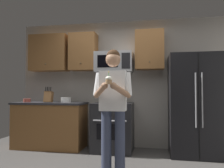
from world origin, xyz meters
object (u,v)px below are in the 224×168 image
object	(u,v)px
bowl_large_white	(66,100)
oven_range	(113,127)
bowl_small_colored	(27,100)
refrigerator	(195,105)
knife_block	(49,97)
microwave	(114,62)
person	(113,101)
cupcake	(109,80)

from	to	relation	value
bowl_large_white	oven_range	bearing A→B (deg)	-2.35
bowl_large_white	bowl_small_colored	size ratio (longest dim) A/B	1.39
refrigerator	bowl_small_colored	distance (m)	3.29
knife_block	microwave	bearing A→B (deg)	6.44
person	knife_block	bearing A→B (deg)	145.71
knife_block	refrigerator	bearing A→B (deg)	-0.20
microwave	knife_block	size ratio (longest dim) A/B	2.31
microwave	cupcake	world-z (taller)	microwave
person	oven_range	bearing A→B (deg)	99.82
bowl_large_white	person	distance (m)	1.59
microwave	bowl_large_white	size ratio (longest dim) A/B	3.51
knife_block	cupcake	size ratio (longest dim) A/B	1.84
knife_block	bowl_large_white	size ratio (longest dim) A/B	1.52
knife_block	cupcake	world-z (taller)	cupcake
bowl_small_colored	person	world-z (taller)	person
refrigerator	microwave	bearing A→B (deg)	173.97
person	refrigerator	bearing A→B (deg)	37.53
refrigerator	knife_block	size ratio (longest dim) A/B	5.63
cupcake	person	bearing A→B (deg)	90.00
microwave	oven_range	bearing A→B (deg)	-90.02
bowl_small_colored	person	xyz separation A→B (m)	(1.97, -1.03, 0.04)
bowl_small_colored	refrigerator	bearing A→B (deg)	-0.25
knife_block	person	distance (m)	1.81
bowl_large_white	person	bearing A→B (deg)	-43.36
microwave	person	xyz separation A→B (m)	(0.18, -1.17, -0.72)
bowl_large_white	knife_block	bearing A→B (deg)	-168.54
refrigerator	cupcake	size ratio (longest dim) A/B	10.35
person	bowl_small_colored	bearing A→B (deg)	152.51
cupcake	bowl_large_white	bearing A→B (deg)	129.14
refrigerator	person	world-z (taller)	refrigerator
bowl_small_colored	cupcake	distance (m)	2.42
cupcake	knife_block	bearing A→B (deg)	137.97
refrigerator	cupcake	distance (m)	1.92
bowl_large_white	bowl_small_colored	bearing A→B (deg)	-175.48
oven_range	refrigerator	size ratio (longest dim) A/B	0.52
microwave	knife_block	world-z (taller)	microwave
bowl_small_colored	cupcake	world-z (taller)	cupcake
bowl_small_colored	person	bearing A→B (deg)	-27.49
oven_range	cupcake	bearing A→B (deg)	-82.49
bowl_small_colored	person	size ratio (longest dim) A/B	0.09
knife_block	bowl_small_colored	world-z (taller)	knife_block
oven_range	microwave	distance (m)	1.26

